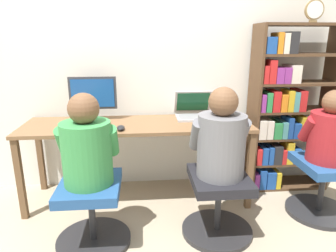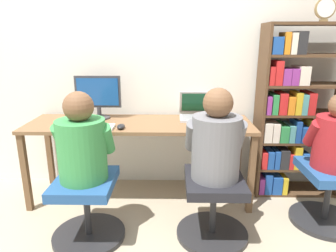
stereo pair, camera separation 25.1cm
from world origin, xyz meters
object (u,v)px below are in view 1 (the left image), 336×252
(person_at_laptop, at_px, (221,139))
(bookshelf, at_px, (283,114))
(laptop, at_px, (195,112))
(person_at_monitor, at_px, (87,146))
(desktop_monitor, at_px, (93,98))
(office_chair_right, at_px, (218,202))
(person_near_shelf, at_px, (330,132))
(office_chair_left, at_px, (92,211))
(office_chair_side, at_px, (322,185))
(desk_clock, at_px, (314,10))
(keyboard, at_px, (90,129))

(person_at_laptop, xyz_separation_m, bookshelf, (0.79, 0.70, -0.00))
(laptop, xyz_separation_m, person_at_monitor, (-0.88, -0.80, -0.03))
(desktop_monitor, relative_size, person_at_laptop, 0.65)
(laptop, height_order, office_chair_right, laptop)
(laptop, xyz_separation_m, office_chair_right, (0.06, -0.76, -0.52))
(desktop_monitor, xyz_separation_m, person_near_shelf, (1.94, -0.54, -0.21))
(desktop_monitor, xyz_separation_m, person_at_laptop, (1.00, -0.73, -0.18))
(office_chair_left, xyz_separation_m, person_at_laptop, (0.94, 0.04, 0.50))
(office_chair_side, bearing_deg, desk_clock, 91.68)
(bookshelf, xyz_separation_m, person_near_shelf, (0.16, -0.51, -0.03))
(office_chair_right, distance_m, person_near_shelf, 1.07)
(office_chair_left, relative_size, person_at_laptop, 0.83)
(laptop, relative_size, office_chair_right, 0.66)
(laptop, height_order, person_at_laptop, person_at_laptop)
(desktop_monitor, xyz_separation_m, laptop, (0.94, 0.03, -0.16))
(laptop, relative_size, office_chair_left, 0.66)
(bookshelf, bearing_deg, office_chair_side, -73.02)
(laptop, height_order, office_chair_side, laptop)
(person_at_laptop, height_order, desk_clock, desk_clock)
(office_chair_right, bearing_deg, desktop_monitor, 143.62)
(desktop_monitor, relative_size, office_chair_right, 0.78)
(desktop_monitor, relative_size, office_chair_side, 0.78)
(person_at_monitor, xyz_separation_m, person_at_laptop, (0.94, 0.04, 0.01))
(desktop_monitor, bearing_deg, laptop, 1.81)
(office_chair_left, xyz_separation_m, person_at_monitor, (0.00, 0.00, 0.49))
(desktop_monitor, xyz_separation_m, office_chair_side, (1.94, -0.54, -0.67))
(office_chair_left, height_order, bookshelf, bookshelf)
(person_near_shelf, bearing_deg, person_at_monitor, -173.04)
(office_chair_left, bearing_deg, office_chair_right, 2.38)
(office_chair_right, height_order, person_at_laptop, person_at_laptop)
(person_at_monitor, relative_size, desk_clock, 3.34)
(desktop_monitor, relative_size, office_chair_left, 0.78)
(laptop, bearing_deg, desktop_monitor, -178.19)
(desktop_monitor, distance_m, keyboard, 0.39)
(person_at_laptop, distance_m, person_near_shelf, 0.96)
(person_near_shelf, bearing_deg, office_chair_side, -90.00)
(desktop_monitor, bearing_deg, office_chair_left, -85.61)
(keyboard, height_order, office_chair_side, keyboard)
(laptop, relative_size, person_at_laptop, 0.55)
(keyboard, height_order, person_at_laptop, person_at_laptop)
(person_at_monitor, distance_m, person_at_laptop, 0.94)
(office_chair_right, height_order, person_near_shelf, person_near_shelf)
(person_at_monitor, xyz_separation_m, bookshelf, (1.72, 0.74, 0.01))
(person_near_shelf, bearing_deg, laptop, 150.46)
(desktop_monitor, relative_size, person_at_monitor, 0.67)
(person_at_laptop, distance_m, bookshelf, 1.05)
(person_at_laptop, xyz_separation_m, desk_clock, (0.93, 0.63, 0.92))
(person_at_laptop, relative_size, desk_clock, 3.45)
(office_chair_left, distance_m, person_near_shelf, 1.95)
(keyboard, bearing_deg, office_chair_side, -6.16)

